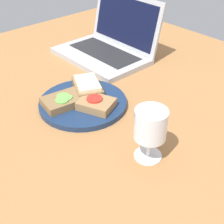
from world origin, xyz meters
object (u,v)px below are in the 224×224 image
at_px(sandwich_with_tomato, 96,104).
at_px(plate, 83,103).
at_px(sandwich_with_cheese, 87,87).
at_px(laptop, 108,45).
at_px(sandwich_with_cucumber, 64,101).
at_px(wine_glass, 150,126).

bearing_deg(sandwich_with_tomato, plate, -173.84).
height_order(sandwich_with_cheese, laptop, laptop).
xyz_separation_m(sandwich_with_tomato, laptop, (-0.25, 0.27, 0.01)).
bearing_deg(sandwich_with_cucumber, plate, 66.68).
relative_size(plate, sandwich_with_tomato, 2.21).
height_order(sandwich_with_cheese, sandwich_with_cucumber, sandwich_with_cheese).
distance_m(sandwich_with_cucumber, wine_glass, 0.29).
xyz_separation_m(plate, laptop, (-0.20, 0.27, 0.03)).
height_order(sandwich_with_tomato, laptop, laptop).
xyz_separation_m(sandwich_with_cheese, wine_glass, (0.29, -0.06, 0.05)).
bearing_deg(laptop, plate, -53.57).
xyz_separation_m(plate, sandwich_with_cheese, (-0.03, 0.04, 0.02)).
bearing_deg(laptop, sandwich_with_cucumber, -60.55).
height_order(sandwich_with_cucumber, laptop, laptop).
xyz_separation_m(plate, sandwich_with_tomato, (0.05, 0.01, 0.02)).
bearing_deg(laptop, sandwich_with_tomato, -46.65).
bearing_deg(sandwich_with_cheese, plate, -53.73).
distance_m(wine_glass, laptop, 0.55).
bearing_deg(wine_glass, plate, 175.91).
distance_m(sandwich_with_cheese, sandwich_with_tomato, 0.09).
bearing_deg(sandwich_with_cucumber, wine_glass, 5.77).
bearing_deg(sandwich_with_tomato, laptop, 133.35).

